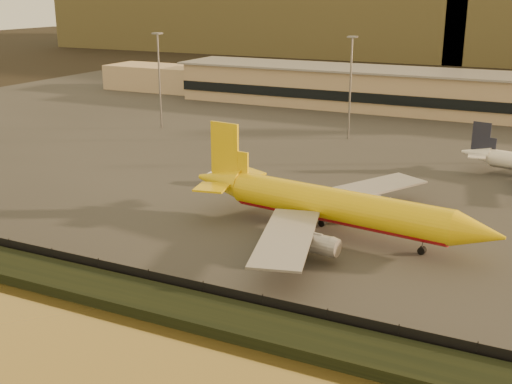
% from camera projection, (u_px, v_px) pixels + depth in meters
% --- Properties ---
extents(ground, '(900.00, 900.00, 0.00)m').
position_uv_depth(ground, '(238.00, 259.00, 90.52)').
color(ground, black).
rests_on(ground, ground).
extents(embankment, '(320.00, 7.00, 1.40)m').
position_uv_depth(embankment, '(172.00, 306.00, 75.73)').
color(embankment, black).
rests_on(embankment, ground).
extents(tarmac, '(320.00, 220.00, 0.20)m').
position_uv_depth(tarmac, '(401.00, 131.00, 171.94)').
color(tarmac, '#2D2D2D').
rests_on(tarmac, ground).
extents(perimeter_fence, '(300.00, 0.05, 2.20)m').
position_uv_depth(perimeter_fence, '(189.00, 288.00, 78.98)').
color(perimeter_fence, black).
rests_on(perimeter_fence, tarmac).
extents(terminal_building, '(202.00, 25.00, 12.60)m').
position_uv_depth(terminal_building, '(380.00, 90.00, 202.34)').
color(terminal_building, tan).
rests_on(terminal_building, tarmac).
extents(apron_light_masts, '(152.20, 12.20, 25.40)m').
position_uv_depth(apron_light_masts, '(451.00, 86.00, 143.84)').
color(apron_light_masts, slate).
rests_on(apron_light_masts, tarmac).
extents(dhl_cargo_jet, '(51.30, 49.86, 15.32)m').
position_uv_depth(dhl_cargo_jet, '(332.00, 206.00, 97.94)').
color(dhl_cargo_jet, '#E0BD0B').
rests_on(dhl_cargo_jet, tarmac).
extents(gse_vehicle_yellow, '(4.70, 3.01, 1.96)m').
position_uv_depth(gse_vehicle_yellow, '(362.00, 213.00, 105.95)').
color(gse_vehicle_yellow, '#E0BD0B').
rests_on(gse_vehicle_yellow, tarmac).
extents(gse_vehicle_white, '(4.46, 2.17, 1.96)m').
position_uv_depth(gse_vehicle_white, '(218.00, 179.00, 124.95)').
color(gse_vehicle_white, white).
rests_on(gse_vehicle_white, tarmac).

